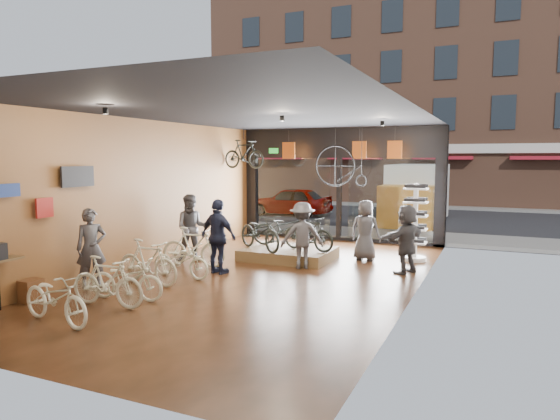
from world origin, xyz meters
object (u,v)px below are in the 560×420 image
Objects in this scene: floor_bike_0 at (56,298)px; hung_bike at (244,154)px; floor_bike_4 at (181,261)px; display_bike_right at (285,228)px; customer_1 at (192,228)px; floor_bike_5 at (193,247)px; display_platform at (288,254)px; customer_2 at (218,237)px; customer_3 at (302,235)px; display_bike_left at (260,232)px; penny_farthing at (343,167)px; customer_4 at (365,230)px; floor_bike_3 at (148,262)px; floor_bike_1 at (107,282)px; sunglasses_rack at (415,222)px; customer_0 at (91,248)px; display_bike_mid at (308,233)px; floor_bike_2 at (127,279)px; customer_5 at (406,239)px; box_truck at (415,195)px; street_car at (290,201)px.

hung_bike is (-0.95, 8.56, 2.47)m from floor_bike_0.
display_bike_right is at bearing -15.17° from floor_bike_4.
floor_bike_4 is at bearing -95.32° from customer_1.
display_platform is (1.84, 1.93, -0.37)m from floor_bike_5.
customer_2 is at bearing -65.33° from customer_1.
display_bike_left is at bearing -43.64° from customer_3.
display_bike_right is at bearing -117.70° from penny_farthing.
customer_3 is at bearing 56.80° from customer_4.
floor_bike_0 is 2.75m from floor_bike_3.
sunglasses_rack is at bearing -37.72° from floor_bike_1.
customer_0 is 1.02× the size of customer_3.
penny_farthing is at bearing -54.15° from display_bike_right.
display_bike_left is 1.84m from customer_1.
penny_farthing is (1.63, 4.91, 1.59)m from customer_2.
sunglasses_rack is 1.34× the size of hung_bike.
customer_2 reaches higher than customer_3.
penny_farthing is (-1.23, 1.91, 1.67)m from customer_4.
floor_bike_0 is 3.57m from floor_bike_4.
customer_3 is (0.14, -0.82, 0.06)m from display_bike_mid.
customer_1 is 1.15× the size of hung_bike.
display_platform is (1.37, 4.97, -0.27)m from floor_bike_2.
floor_bike_4 is at bearing 136.10° from display_bike_right.
penny_farthing is at bearing -4.21° from floor_bike_0.
hung_bike reaches higher than floor_bike_1.
sunglasses_rack is at bearing -106.18° from display_bike_right.
customer_2 is at bearing -39.55° from customer_5.
customer_1 is at bearing -19.97° from customer_3.
hung_bike reaches higher than customer_3.
box_truck is 7.67m from sunglasses_rack.
floor_bike_4 is at bearing -167.27° from display_bike_left.
floor_bike_5 is (-3.88, -10.70, -0.74)m from box_truck.
customer_2 reaches higher than floor_bike_1.
customer_4 reaches higher than floor_bike_4.
floor_bike_4 is 3.77m from display_bike_right.
floor_bike_1 is 5.67m from display_platform.
floor_bike_2 is 1.20m from floor_bike_3.
customer_3 is at bearing -36.85° from floor_bike_2.
floor_bike_4 is 0.90× the size of floor_bike_5.
floor_bike_0 reaches higher than display_platform.
floor_bike_5 is (-0.46, 3.56, 0.04)m from floor_bike_1.
floor_bike_0 is at bearing 68.06° from customer_4.
floor_bike_2 is 1.00× the size of hung_bike.
floor_bike_5 reaches higher than floor_bike_1.
floor_bike_4 is at bearing -106.51° from box_truck.
customer_1 is at bearing 31.89° from customer_0.
customer_2 is at bearing 1.39° from floor_bike_0.
floor_bike_4 is at bearing 159.21° from display_bike_mid.
box_truck is at bearing -14.24° from floor_bike_4.
customer_0 is 6.81m from hung_bike.
customer_1 reaches higher than street_car.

